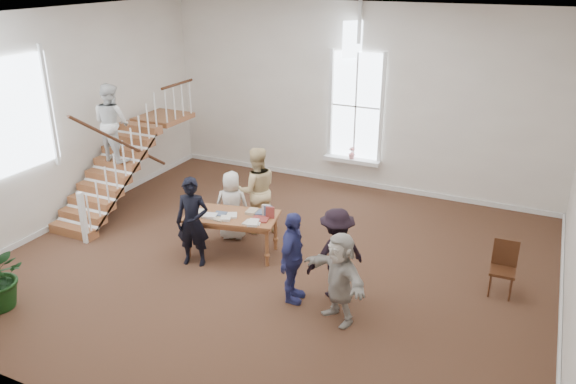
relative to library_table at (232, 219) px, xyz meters
The scene contains 11 objects.
ground 1.17m from the library_table, ahead, with size 10.00×10.00×0.00m, color #422A1A.
room_shell 4.57m from the library_table, 78.60° to the left, with size 10.49×10.00×10.00m.
staircase 3.65m from the library_table, 166.51° to the left, with size 1.10×4.10×2.92m.
library_table is the anchor object (origin of this frame).
police_officer 0.80m from the library_table, 125.73° to the right, with size 0.63×0.41×1.72m, color black.
elderly_woman 0.71m from the library_table, 120.80° to the left, with size 0.70×0.46×1.44m, color silver.
person_yellow 1.13m from the library_table, 93.21° to the left, with size 0.90×0.70×1.85m, color beige.
woman_cluster_a 2.00m from the library_table, 29.83° to the right, with size 0.94×0.39×1.61m, color navy.
woman_cluster_b 2.40m from the library_table, 13.14° to the right, with size 1.04×0.60×1.61m, color black.
woman_cluster_c 2.89m from the library_table, 24.39° to the right, with size 1.41×0.45×1.53m, color #BAB3A7.
side_chair 4.96m from the library_table, ahead, with size 0.43×0.43×0.96m.
Camera 1 is at (4.23, -8.46, 5.31)m, focal length 35.00 mm.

